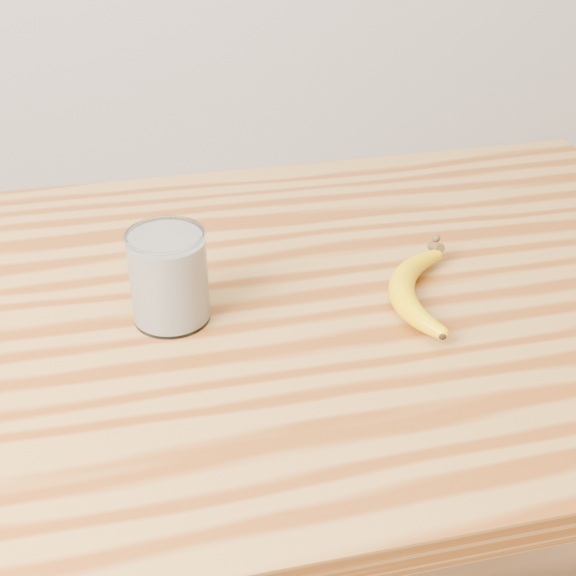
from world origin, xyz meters
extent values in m
cube|color=olive|center=(0.00, 0.00, 0.88)|extent=(1.20, 0.80, 0.04)
cylinder|color=brown|center=(0.54, 0.34, 0.43)|extent=(0.06, 0.06, 0.86)
cylinder|color=white|center=(-0.15, -0.01, 0.96)|extent=(0.09, 0.09, 0.11)
torus|color=white|center=(-0.15, -0.01, 1.01)|extent=(0.09, 0.09, 0.00)
cylinder|color=white|center=(-0.15, -0.01, 0.95)|extent=(0.08, 0.08, 0.10)
camera|label=1|loc=(-0.19, -0.82, 1.44)|focal=50.00mm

